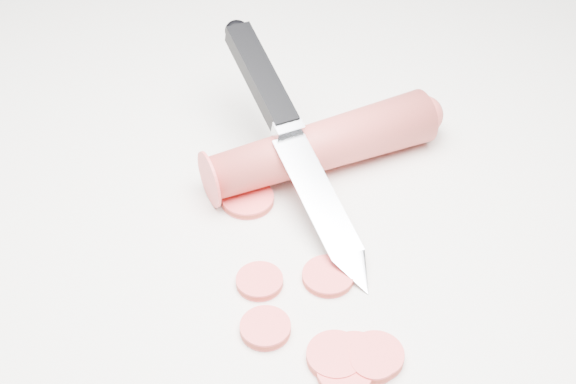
# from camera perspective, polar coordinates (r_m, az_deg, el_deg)

# --- Properties ---
(ground) EXTENTS (2.40, 2.40, 0.00)m
(ground) POSITION_cam_1_polar(r_m,az_deg,el_deg) (0.56, 2.11, -3.09)
(ground) COLOR white
(ground) RESTS_ON ground
(carrot) EXTENTS (0.17, 0.12, 0.04)m
(carrot) POSITION_cam_1_polar(r_m,az_deg,el_deg) (0.60, 2.38, 3.30)
(carrot) COLOR #BF3B36
(carrot) RESTS_ON ground
(carrot_slice_0) EXTENTS (0.03, 0.03, 0.01)m
(carrot_slice_0) POSITION_cam_1_polar(r_m,az_deg,el_deg) (0.53, -2.04, -6.36)
(carrot_slice_0) COLOR #F24142
(carrot_slice_0) RESTS_ON ground
(carrot_slice_1) EXTENTS (0.03, 0.03, 0.01)m
(carrot_slice_1) POSITION_cam_1_polar(r_m,az_deg,el_deg) (0.51, -1.62, -9.65)
(carrot_slice_1) COLOR #F24142
(carrot_slice_1) RESTS_ON ground
(carrot_slice_2) EXTENTS (0.03, 0.03, 0.01)m
(carrot_slice_2) POSITION_cam_1_polar(r_m,az_deg,el_deg) (0.53, 2.87, -6.00)
(carrot_slice_2) COLOR #F24142
(carrot_slice_2) RESTS_ON ground
(carrot_slice_3) EXTENTS (0.03, 0.03, 0.01)m
(carrot_slice_3) POSITION_cam_1_polar(r_m,az_deg,el_deg) (0.49, 6.10, -11.93)
(carrot_slice_3) COLOR #F24142
(carrot_slice_3) RESTS_ON ground
(carrot_slice_4) EXTENTS (0.04, 0.04, 0.01)m
(carrot_slice_4) POSITION_cam_1_polar(r_m,az_deg,el_deg) (0.49, 3.39, -11.58)
(carrot_slice_4) COLOR #F24142
(carrot_slice_4) RESTS_ON ground
(carrot_slice_5) EXTENTS (0.04, 0.04, 0.01)m
(carrot_slice_5) POSITION_cam_1_polar(r_m,az_deg,el_deg) (0.59, -2.88, -0.51)
(carrot_slice_5) COLOR #F24142
(carrot_slice_5) RESTS_ON ground
(carrot_slice_6) EXTENTS (0.03, 0.03, 0.01)m
(carrot_slice_6) POSITION_cam_1_polar(r_m,az_deg,el_deg) (0.50, 4.82, -11.38)
(carrot_slice_6) COLOR #F24142
(carrot_slice_6) RESTS_ON ground
(carrot_slice_7) EXTENTS (0.03, 0.03, 0.01)m
(carrot_slice_7) POSITION_cam_1_polar(r_m,az_deg,el_deg) (0.49, 4.05, -12.67)
(carrot_slice_7) COLOR #F24142
(carrot_slice_7) RESTS_ON ground
(carrot_slice_8) EXTENTS (0.03, 0.03, 0.01)m
(carrot_slice_8) POSITION_cam_1_polar(r_m,az_deg,el_deg) (0.50, 6.29, -11.50)
(carrot_slice_8) COLOR #F24142
(carrot_slice_8) RESTS_ON ground
(kitchen_knife) EXTENTS (0.14, 0.22, 0.08)m
(kitchen_knife) POSITION_cam_1_polar(r_m,az_deg,el_deg) (0.57, 0.56, 3.60)
(kitchen_knife) COLOR #B4B6BB
(kitchen_knife) RESTS_ON ground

